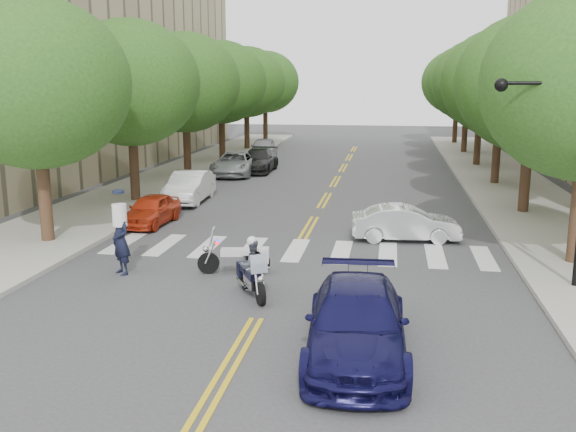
% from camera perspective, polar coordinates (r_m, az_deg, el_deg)
% --- Properties ---
extents(ground, '(140.00, 140.00, 0.00)m').
position_cam_1_polar(ground, '(15.77, -2.80, -9.11)').
color(ground, '#38383A').
rests_on(ground, ground).
extents(sidewalk_left, '(5.00, 60.00, 0.15)m').
position_cam_1_polar(sidewalk_left, '(38.91, -9.86, 3.50)').
color(sidewalk_left, '#9E9991').
rests_on(sidewalk_left, ground).
extents(sidewalk_right, '(5.00, 60.00, 0.15)m').
position_cam_1_polar(sidewalk_right, '(37.38, 18.93, 2.69)').
color(sidewalk_right, '#9E9991').
rests_on(sidewalk_right, ground).
extents(tree_l_0, '(6.40, 6.40, 8.45)m').
position_cam_1_polar(tree_l_0, '(23.60, -21.50, 10.87)').
color(tree_l_0, '#382316').
rests_on(tree_l_0, ground).
extents(tree_l_1, '(6.40, 6.40, 8.45)m').
position_cam_1_polar(tree_l_1, '(30.78, -13.86, 11.39)').
color(tree_l_1, '#382316').
rests_on(tree_l_1, ground).
extents(tree_l_2, '(6.40, 6.40, 8.45)m').
position_cam_1_polar(tree_l_2, '(38.29, -9.14, 11.62)').
color(tree_l_2, '#382316').
rests_on(tree_l_2, ground).
extents(tree_l_3, '(6.40, 6.40, 8.45)m').
position_cam_1_polar(tree_l_3, '(45.96, -5.98, 11.73)').
color(tree_l_3, '#382316').
rests_on(tree_l_3, ground).
extents(tree_l_4, '(6.40, 6.40, 8.45)m').
position_cam_1_polar(tree_l_4, '(53.73, -3.73, 11.79)').
color(tree_l_4, '#382316').
rests_on(tree_l_4, ground).
extents(tree_l_5, '(6.40, 6.40, 8.45)m').
position_cam_1_polar(tree_l_5, '(61.55, -2.05, 11.82)').
color(tree_l_5, '#382316').
rests_on(tree_l_5, ground).
extents(tree_r_1, '(6.40, 6.40, 8.45)m').
position_cam_1_polar(tree_r_1, '(28.97, 20.91, 10.95)').
color(tree_r_1, '#382316').
rests_on(tree_r_1, ground).
extents(tree_r_2, '(6.40, 6.40, 8.45)m').
position_cam_1_polar(tree_r_2, '(36.84, 18.41, 11.17)').
color(tree_r_2, '#382316').
rests_on(tree_r_2, ground).
extents(tree_r_3, '(6.40, 6.40, 8.45)m').
position_cam_1_polar(tree_r_3, '(44.76, 16.80, 11.30)').
color(tree_r_3, '#382316').
rests_on(tree_r_3, ground).
extents(tree_r_4, '(6.40, 6.40, 8.45)m').
position_cam_1_polar(tree_r_4, '(52.71, 15.67, 11.38)').
color(tree_r_4, '#382316').
rests_on(tree_r_4, ground).
extents(tree_r_5, '(6.40, 6.40, 8.45)m').
position_cam_1_polar(tree_r_5, '(60.67, 14.83, 11.44)').
color(tree_r_5, '#382316').
rests_on(tree_r_5, ground).
extents(traffic_signal_pole, '(2.82, 0.42, 6.00)m').
position_cam_1_polar(traffic_signal_pole, '(18.58, 23.61, 4.95)').
color(traffic_signal_pole, black).
rests_on(traffic_signal_pole, ground).
extents(motorcycle_police, '(1.17, 1.89, 1.66)m').
position_cam_1_polar(motorcycle_police, '(17.17, -3.25, -4.74)').
color(motorcycle_police, black).
rests_on(motorcycle_police, ground).
extents(motorcycle_parked, '(2.17, 0.72, 1.40)m').
position_cam_1_polar(motorcycle_parked, '(19.20, -4.26, -3.73)').
color(motorcycle_parked, black).
rests_on(motorcycle_parked, ground).
extents(officer_standing, '(0.88, 0.86, 2.04)m').
position_cam_1_polar(officer_standing, '(19.61, -14.63, -2.14)').
color(officer_standing, black).
rests_on(officer_standing, ground).
extents(convertible, '(3.97, 1.70, 1.27)m').
position_cam_1_polar(convertible, '(23.45, 10.42, -0.64)').
color(convertible, silver).
rests_on(convertible, ground).
extents(sedan_blue, '(2.30, 5.18, 1.48)m').
position_cam_1_polar(sedan_blue, '(13.55, 6.12, -9.43)').
color(sedan_blue, '#0F0E3B').
rests_on(sedan_blue, ground).
extents(parked_car_a, '(1.61, 3.65, 1.22)m').
position_cam_1_polar(parked_car_a, '(26.16, -12.08, 0.54)').
color(parked_car_a, red).
rests_on(parked_car_a, ground).
extents(parked_car_b, '(1.71, 4.49, 1.46)m').
position_cam_1_polar(parked_car_b, '(30.78, -8.76, 2.57)').
color(parked_car_b, white).
rests_on(parked_car_b, ground).
extents(parked_car_c, '(2.62, 5.21, 1.41)m').
position_cam_1_polar(parked_car_c, '(39.35, -4.76, 4.65)').
color(parked_car_c, '#94979B').
rests_on(parked_car_c, ground).
extents(parked_car_d, '(2.01, 4.91, 1.42)m').
position_cam_1_polar(parked_car_d, '(40.82, -2.66, 4.95)').
color(parked_car_d, black).
rests_on(parked_car_d, ground).
extents(parked_car_e, '(2.11, 4.57, 1.51)m').
position_cam_1_polar(parked_car_e, '(48.01, -2.21, 6.05)').
color(parked_car_e, gray).
rests_on(parked_car_e, ground).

